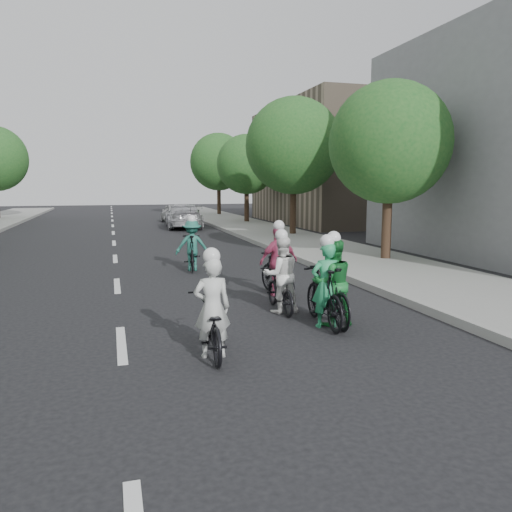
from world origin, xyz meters
name	(u,v)px	position (x,y,z in m)	size (l,w,h in m)	color
ground	(121,344)	(0.00, 0.00, 0.00)	(120.00, 120.00, 0.00)	black
sidewalk_right	(323,249)	(8.00, 10.00, 0.07)	(4.00, 80.00, 0.15)	gray
curb_right	(277,250)	(6.05, 10.00, 0.09)	(0.18, 80.00, 0.18)	#999993
bldg_se	(348,165)	(16.00, 24.00, 4.00)	(10.00, 14.00, 8.00)	gray
tree_r_0	(390,143)	(8.80, 6.60, 3.96)	(4.00, 4.00, 5.97)	black
tree_r_1	(294,146)	(8.80, 15.60, 4.52)	(4.80, 4.80, 6.93)	black
tree_r_2	(247,164)	(8.80, 24.60, 3.96)	(4.00, 4.00, 5.97)	black
tree_r_3	(219,162)	(8.80, 33.60, 4.52)	(4.80, 4.80, 6.93)	black
cyclist_0	(192,249)	(2.26, 6.87, 0.66)	(1.07, 1.88, 1.70)	black
cyclist_1	(278,268)	(3.67, 2.82, 0.66)	(1.01, 1.80, 1.79)	black
cyclist_2	(331,289)	(3.82, 0.16, 0.67)	(0.81, 1.89, 1.77)	black
cyclist_3	(280,283)	(3.21, 1.31, 0.61)	(0.78, 1.65, 1.72)	black
cyclist_4	(211,320)	(1.33, -0.92, 0.55)	(0.71, 1.78, 1.68)	black
cyclist_5	(324,293)	(3.65, 0.09, 0.62)	(0.63, 1.86, 1.72)	black
follow_car_lead	(183,216)	(4.15, 22.10, 0.74)	(2.08, 5.11, 1.48)	#BAB9BE
follow_car_trail	(175,213)	(4.20, 26.82, 0.66)	(1.56, 3.88, 1.32)	silver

